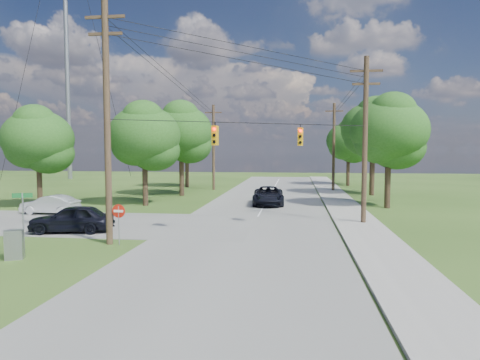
# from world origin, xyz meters

# --- Properties ---
(ground) EXTENTS (140.00, 140.00, 0.00)m
(ground) POSITION_xyz_m (0.00, 0.00, 0.00)
(ground) COLOR #304E1A
(ground) RESTS_ON ground
(main_road) EXTENTS (10.00, 100.00, 0.03)m
(main_road) POSITION_xyz_m (2.00, 5.00, 0.01)
(main_road) COLOR gray
(main_road) RESTS_ON ground
(sidewalk_east) EXTENTS (2.60, 100.00, 0.12)m
(sidewalk_east) POSITION_xyz_m (8.70, 5.00, 0.06)
(sidewalk_east) COLOR #A9A59E
(sidewalk_east) RESTS_ON ground
(pole_sw) EXTENTS (2.00, 0.32, 12.00)m
(pole_sw) POSITION_xyz_m (-4.60, 0.40, 6.23)
(pole_sw) COLOR brown
(pole_sw) RESTS_ON ground
(pole_ne) EXTENTS (2.00, 0.32, 10.50)m
(pole_ne) POSITION_xyz_m (8.90, 8.00, 5.47)
(pole_ne) COLOR brown
(pole_ne) RESTS_ON ground
(pole_north_e) EXTENTS (2.00, 0.32, 10.00)m
(pole_north_e) POSITION_xyz_m (8.90, 30.00, 5.13)
(pole_north_e) COLOR brown
(pole_north_e) RESTS_ON ground
(pole_north_w) EXTENTS (2.00, 0.32, 10.00)m
(pole_north_w) POSITION_xyz_m (-5.00, 30.00, 5.13)
(pole_north_w) COLOR brown
(pole_north_w) RESTS_ON ground
(power_lines) EXTENTS (13.93, 29.62, 4.93)m
(power_lines) POSITION_xyz_m (1.50, 11.54, 9.15)
(power_lines) COLOR black
(power_lines) RESTS_ON ground
(traffic_signals) EXTENTS (4.91, 3.27, 1.05)m
(traffic_signals) POSITION_xyz_m (2.55, 4.43, 5.50)
(traffic_signals) COLOR #EEA90E
(traffic_signals) RESTS_ON ground
(radio_mast) EXTENTS (0.70, 0.70, 45.00)m
(radio_mast) POSITION_xyz_m (-32.00, 46.00, 22.50)
(radio_mast) COLOR gray
(radio_mast) RESTS_ON ground
(tree_w_near) EXTENTS (6.00, 6.00, 8.40)m
(tree_w_near) POSITION_xyz_m (-8.00, 15.00, 5.92)
(tree_w_near) COLOR #423021
(tree_w_near) RESTS_ON ground
(tree_w_mid) EXTENTS (6.40, 6.40, 9.22)m
(tree_w_mid) POSITION_xyz_m (-7.00, 23.00, 6.58)
(tree_w_mid) COLOR #423021
(tree_w_mid) RESTS_ON ground
(tree_w_far) EXTENTS (6.00, 6.00, 8.73)m
(tree_w_far) POSITION_xyz_m (-9.00, 33.00, 6.25)
(tree_w_far) COLOR #423021
(tree_w_far) RESTS_ON ground
(tree_e_near) EXTENTS (6.20, 6.20, 8.81)m
(tree_e_near) POSITION_xyz_m (12.00, 16.00, 6.25)
(tree_e_near) COLOR #423021
(tree_e_near) RESTS_ON ground
(tree_e_mid) EXTENTS (6.60, 6.60, 9.64)m
(tree_e_mid) POSITION_xyz_m (12.50, 26.00, 6.91)
(tree_e_mid) COLOR #423021
(tree_e_mid) RESTS_ON ground
(tree_e_far) EXTENTS (5.80, 5.80, 8.32)m
(tree_e_far) POSITION_xyz_m (11.50, 38.00, 5.92)
(tree_e_far) COLOR #423021
(tree_e_far) RESTS_ON ground
(tree_cross_n) EXTENTS (5.60, 5.60, 7.91)m
(tree_cross_n) POSITION_xyz_m (-16.00, 12.50, 5.59)
(tree_cross_n) COLOR #423021
(tree_cross_n) RESTS_ON ground
(car_cross_dark) EXTENTS (4.85, 2.70, 1.56)m
(car_cross_dark) POSITION_xyz_m (-8.00, 2.96, 0.81)
(car_cross_dark) COLOR black
(car_cross_dark) RESTS_ON cross_road
(car_cross_silver) EXTENTS (4.22, 1.61, 1.37)m
(car_cross_silver) POSITION_xyz_m (-13.17, 9.30, 0.72)
(car_cross_silver) COLOR silver
(car_cross_silver) RESTS_ON cross_road
(car_main_north) EXTENTS (2.88, 5.70, 1.55)m
(car_main_north) POSITION_xyz_m (2.31, 16.69, 0.80)
(car_main_north) COLOR black
(car_main_north) RESTS_ON main_road
(control_cabinet) EXTENTS (0.85, 0.76, 1.28)m
(control_cabinet) POSITION_xyz_m (-7.38, -2.96, 0.64)
(control_cabinet) COLOR gray
(control_cabinet) RESTS_ON ground
(do_not_enter_sign) EXTENTS (0.68, 0.10, 2.03)m
(do_not_enter_sign) POSITION_xyz_m (-4.04, 0.26, 1.50)
(do_not_enter_sign) COLOR gray
(do_not_enter_sign) RESTS_ON ground
(street_name_sign) EXTENTS (0.82, 0.27, 2.83)m
(street_name_sign) POSITION_xyz_m (-7.25, -2.48, 1.78)
(street_name_sign) COLOR gray
(street_name_sign) RESTS_ON ground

